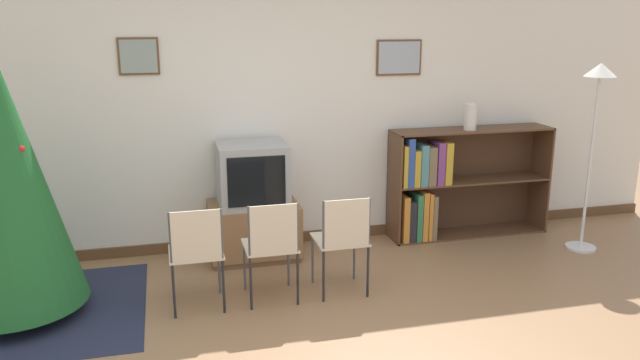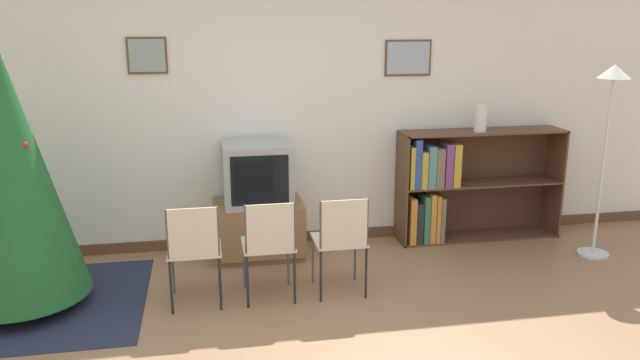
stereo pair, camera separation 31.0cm
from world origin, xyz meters
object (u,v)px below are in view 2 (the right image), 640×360
object	(u,v)px
christmas_tree	(6,165)
standing_lamp	(610,111)
folding_chair_left	(194,248)
folding_chair_center	(269,244)
bookshelf	(451,186)
folding_chair_right	(341,239)
vase	(481,118)
television	(257,173)
tv_console	(259,229)

from	to	relation	value
christmas_tree	standing_lamp	world-z (taller)	christmas_tree
folding_chair_left	folding_chair_center	size ratio (longest dim) A/B	1.00
folding_chair_center	bookshelf	xyz separation A→B (m)	(1.89, 1.07, 0.07)
folding_chair_center	folding_chair_right	xyz separation A→B (m)	(0.56, 0.00, 0.00)
bookshelf	vase	distance (m)	0.72
television	vase	distance (m)	2.18
christmas_tree	folding_chair_right	distance (m)	2.53
christmas_tree	folding_chair_center	distance (m)	1.99
television	vase	xyz separation A→B (m)	(2.14, 0.05, 0.43)
folding_chair_center	bookshelf	bearing A→B (deg)	29.40
television	vase	world-z (taller)	vase
vase	folding_chair_right	bearing A→B (deg)	-147.06
christmas_tree	vase	size ratio (longest dim) A/B	8.51
tv_console	folding_chair_left	distance (m)	1.14
christmas_tree	television	bearing A→B (deg)	20.98
christmas_tree	standing_lamp	xyz separation A→B (m)	(4.93, 0.16, 0.23)
vase	standing_lamp	distance (m)	1.11
standing_lamp	bookshelf	bearing A→B (deg)	150.48
tv_console	standing_lamp	xyz separation A→B (m)	(3.06, -0.56, 1.09)
television	folding_chair_right	bearing A→B (deg)	-59.74
christmas_tree	television	xyz separation A→B (m)	(1.87, 0.72, -0.32)
bookshelf	standing_lamp	world-z (taller)	standing_lamp
folding_chair_right	christmas_tree	bearing A→B (deg)	174.16
folding_chair_center	vase	xyz separation A→B (m)	(2.14, 1.02, 0.74)
christmas_tree	folding_chair_center	bearing A→B (deg)	-7.59
christmas_tree	folding_chair_right	bearing A→B (deg)	-5.84
television	bookshelf	size ratio (longest dim) A/B	0.38
vase	standing_lamp	bearing A→B (deg)	-33.56
christmas_tree	folding_chair_left	world-z (taller)	christmas_tree
folding_chair_right	standing_lamp	world-z (taller)	standing_lamp
christmas_tree	bookshelf	bearing A→B (deg)	12.26
television	bookshelf	world-z (taller)	bookshelf
bookshelf	standing_lamp	distance (m)	1.56
bookshelf	folding_chair_center	bearing A→B (deg)	-150.60
folding_chair_left	folding_chair_right	bearing A→B (deg)	0.00
folding_chair_center	standing_lamp	world-z (taller)	standing_lamp
tv_console	folding_chair_right	xyz separation A→B (m)	(0.56, -0.97, 0.22)
folding_chair_right	bookshelf	size ratio (longest dim) A/B	0.51
standing_lamp	tv_console	bearing A→B (deg)	169.62
folding_chair_right	tv_console	bearing A→B (deg)	120.20
television	folding_chair_left	size ratio (longest dim) A/B	0.74
standing_lamp	folding_chair_center	bearing A→B (deg)	-172.38
folding_chair_right	standing_lamp	distance (m)	2.67
folding_chair_left	standing_lamp	bearing A→B (deg)	6.44
christmas_tree	standing_lamp	distance (m)	4.93
bookshelf	standing_lamp	size ratio (longest dim) A/B	0.93
folding_chair_left	tv_console	bearing A→B (deg)	59.80
television	standing_lamp	size ratio (longest dim) A/B	0.35
folding_chair_left	vase	size ratio (longest dim) A/B	3.14
folding_chair_center	vase	bearing A→B (deg)	25.50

